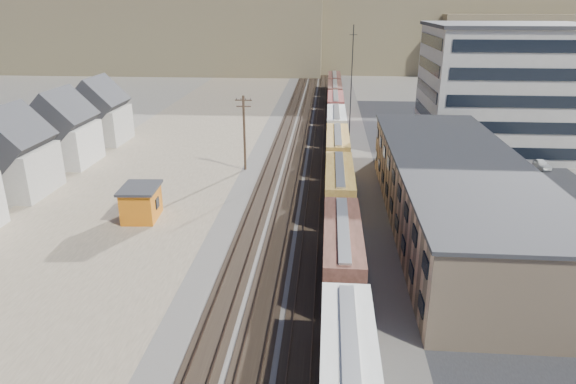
# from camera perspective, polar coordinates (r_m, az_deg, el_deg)

# --- Properties ---
(ballast_bed) EXTENTS (18.00, 200.00, 0.06)m
(ballast_bed) POSITION_cam_1_polar(r_m,az_deg,el_deg) (76.25, 2.53, 4.19)
(ballast_bed) COLOR #4C4742
(ballast_bed) RESTS_ON ground
(dirt_yard) EXTENTS (24.00, 180.00, 0.03)m
(dirt_yard) POSITION_cam_1_polar(r_m,az_deg,el_deg) (70.31, -14.31, 2.14)
(dirt_yard) COLOR #6D604B
(dirt_yard) RESTS_ON ground
(asphalt_lot) EXTENTS (26.00, 120.00, 0.04)m
(asphalt_lot) POSITION_cam_1_polar(r_m,az_deg,el_deg) (65.00, 21.79, -0.21)
(asphalt_lot) COLOR #232326
(asphalt_lot) RESTS_ON ground
(rail_tracks) EXTENTS (11.40, 200.00, 0.24)m
(rail_tracks) POSITION_cam_1_polar(r_m,az_deg,el_deg) (76.25, 2.11, 4.26)
(rail_tracks) COLOR black
(rail_tracks) RESTS_ON ground
(freight_train) EXTENTS (3.00, 119.74, 4.46)m
(freight_train) POSITION_cam_1_polar(r_m,az_deg,el_deg) (77.27, 5.44, 6.45)
(freight_train) COLOR black
(freight_train) RESTS_ON ground
(warehouse) EXTENTS (12.40, 40.40, 7.25)m
(warehouse) POSITION_cam_1_polar(r_m,az_deg,el_deg) (52.85, 18.02, -0.12)
(warehouse) COLOR tan
(warehouse) RESTS_ON ground
(office_tower) EXTENTS (22.60, 18.60, 18.45)m
(office_tower) POSITION_cam_1_polar(r_m,az_deg,el_deg) (83.12, 22.75, 10.53)
(office_tower) COLOR #9E998E
(office_tower) RESTS_ON ground
(utility_pole_north) EXTENTS (2.20, 0.32, 10.00)m
(utility_pole_north) POSITION_cam_1_polar(r_m,az_deg,el_deg) (67.99, -4.88, 6.72)
(utility_pole_north) COLOR #382619
(utility_pole_north) RESTS_ON ground
(radio_mast) EXTENTS (1.20, 0.16, 18.00)m
(radio_mast) POSITION_cam_1_polar(r_m,az_deg,el_deg) (84.16, 7.05, 11.93)
(radio_mast) COLOR black
(radio_mast) RESTS_ON ground
(hills_north) EXTENTS (265.00, 80.00, 32.00)m
(hills_north) POSITION_cam_1_polar(r_m,az_deg,el_deg) (191.27, 3.99, 18.17)
(hills_north) COLOR brown
(hills_north) RESTS_ON ground
(maintenance_shed) EXTENTS (4.03, 5.04, 3.52)m
(maintenance_shed) POSITION_cam_1_polar(r_m,az_deg,el_deg) (55.14, -16.01, -1.11)
(maintenance_shed) COLOR #CA6913
(maintenance_shed) RESTS_ON ground
(parked_car_blue) EXTENTS (6.67, 5.48, 1.69)m
(parked_car_blue) POSITION_cam_1_polar(r_m,az_deg,el_deg) (80.12, 17.28, 4.68)
(parked_car_blue) COLOR navy
(parked_car_blue) RESTS_ON ground
(parked_car_far) EXTENTS (2.65, 4.23, 1.34)m
(parked_car_far) POSITION_cam_1_polar(r_m,az_deg,el_deg) (77.60, 26.12, 2.87)
(parked_car_far) COLOR white
(parked_car_far) RESTS_ON ground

